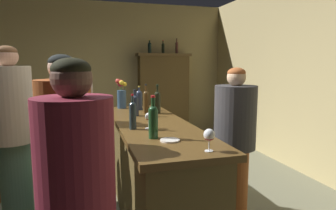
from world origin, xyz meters
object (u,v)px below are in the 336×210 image
at_px(display_bottle_center, 177,47).
at_px(wine_bottle_chardonnay, 157,101).
at_px(wine_bottle_merlot, 146,101).
at_px(patron_by_cabinet, 4,122).
at_px(display_bottle_left, 150,47).
at_px(cheese_plate, 170,140).
at_px(bartender, 234,144).
at_px(wine_bottle_pinot, 139,99).
at_px(bar_counter, 153,173).
at_px(wine_glass_front, 149,118).
at_px(display_bottle_midleft, 163,48).
at_px(patron_redhead, 13,134).
at_px(display_cabinet, 164,94).
at_px(wine_bottle_riesling, 153,120).
at_px(patron_tall, 77,207).
at_px(flower_arrangement, 121,94).
at_px(patron_near_entrance, 66,164).
at_px(patron_in_navy, 78,136).
at_px(wine_bottle_syrah, 135,104).
at_px(wine_bottle_malbec, 133,114).
at_px(wine_glass_mid, 209,136).

bearing_deg(display_bottle_center, wine_bottle_chardonnay, -111.71).
relative_size(wine_bottle_merlot, patron_by_cabinet, 0.20).
distance_m(display_bottle_left, patron_by_cabinet, 3.45).
relative_size(cheese_plate, bartender, 0.09).
bearing_deg(wine_bottle_pinot, bar_counter, -91.50).
xyz_separation_m(bar_counter, wine_glass_front, (-0.09, -0.25, 0.60)).
relative_size(display_bottle_midleft, patron_redhead, 0.16).
height_order(display_cabinet, patron_redhead, display_cabinet).
height_order(wine_bottle_riesling, wine_bottle_chardonnay, same).
bearing_deg(patron_by_cabinet, cheese_plate, -14.01).
bearing_deg(bartender, display_bottle_center, -102.69).
xyz_separation_m(wine_bottle_pinot, patron_redhead, (-1.28, -0.65, -0.20)).
bearing_deg(wine_bottle_chardonnay, wine_bottle_pinot, 119.69).
height_order(display_bottle_midleft, patron_tall, display_bottle_midleft).
relative_size(wine_bottle_chardonnay, display_bottle_midleft, 1.20).
bearing_deg(flower_arrangement, wine_bottle_pinot, -48.16).
relative_size(display_cabinet, patron_by_cabinet, 1.07).
height_order(patron_near_entrance, patron_in_navy, patron_near_entrance).
height_order(wine_bottle_syrah, display_bottle_left, display_bottle_left).
bearing_deg(wine_bottle_malbec, bar_counter, 45.59).
xyz_separation_m(wine_bottle_syrah, cheese_plate, (0.07, -1.12, -0.12)).
bearing_deg(display_cabinet, bartender, -94.80).
bearing_deg(display_bottle_midleft, display_bottle_left, 180.00).
xyz_separation_m(patron_redhead, patron_by_cabinet, (-0.26, 0.82, -0.03)).
bearing_deg(wine_bottle_merlot, display_bottle_center, 65.95).
xyz_separation_m(wine_bottle_syrah, flower_arrangement, (-0.07, 0.60, 0.05)).
bearing_deg(display_bottle_left, patron_redhead, -121.53).
bearing_deg(display_bottle_left, display_bottle_midleft, -0.00).
distance_m(wine_bottle_pinot, wine_glass_mid, 1.83).
relative_size(bar_counter, display_cabinet, 1.29).
bearing_deg(display_bottle_midleft, flower_arrangement, -116.59).
height_order(flower_arrangement, patron_near_entrance, patron_near_entrance).
height_order(wine_bottle_merlot, bartender, bartender).
height_order(display_cabinet, bartender, display_cabinet).
distance_m(display_cabinet, display_bottle_midleft, 0.98).
bearing_deg(patron_in_navy, patron_by_cabinet, 147.45).
bearing_deg(wine_glass_mid, wine_bottle_syrah, 99.47).
bearing_deg(wine_bottle_merlot, wine_bottle_syrah, -139.46).
bearing_deg(patron_near_entrance, display_cabinet, 39.54).
bearing_deg(patron_in_navy, wine_bottle_syrah, 30.15).
bearing_deg(patron_redhead, wine_bottle_pinot, 27.12).
relative_size(display_bottle_center, patron_tall, 0.20).
bearing_deg(bar_counter, patron_tall, -117.91).
xyz_separation_m(display_cabinet, bartender, (-0.31, -3.70, -0.10)).
bearing_deg(wine_bottle_riesling, display_cabinet, 73.83).
distance_m(wine_bottle_riesling, display_bottle_left, 4.14).
relative_size(patron_near_entrance, patron_tall, 1.02).
bearing_deg(display_cabinet, patron_redhead, -125.21).
bearing_deg(bar_counter, wine_glass_front, -110.30).
bearing_deg(wine_glass_mid, display_bottle_center, 75.03).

